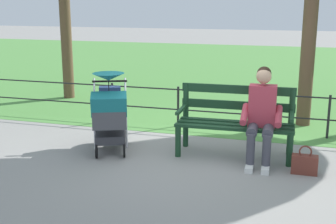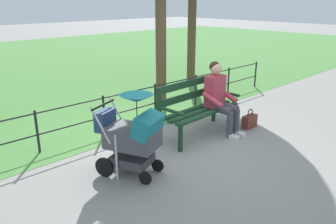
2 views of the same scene
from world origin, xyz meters
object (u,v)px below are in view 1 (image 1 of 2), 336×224
Objects in this scene: park_bench at (236,118)px; handbag at (305,164)px; person_on_bench at (262,113)px; stroller at (110,111)px.

handbag is (-0.95, 0.51, -0.40)m from park_bench.
person_on_bench is at bearing -25.83° from handbag.
park_bench is 0.46m from person_on_bench.
handbag is at bearing 177.94° from stroller.
person_on_bench reaches higher than handbag.
stroller is at bearing -2.06° from handbag.
stroller is (1.73, 0.41, 0.07)m from park_bench.
person_on_bench is at bearing -174.93° from stroller.
handbag is (-2.68, 0.10, -0.47)m from stroller.
park_bench is at bearing -27.91° from handbag.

